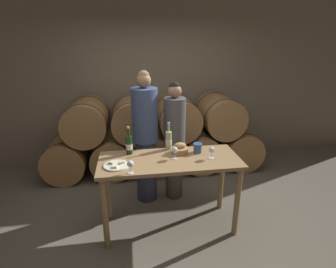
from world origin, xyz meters
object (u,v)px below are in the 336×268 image
Objects in this scene: wine_glass_center at (212,150)px; wine_bottle_red at (129,145)px; person_left at (145,138)px; wine_glass_far_left at (130,164)px; wine_glass_left at (175,150)px; wine_bottle_white at (169,140)px; bread_basket at (180,149)px; person_right at (174,141)px; cheese_plate at (116,165)px; tasting_table at (170,170)px; blue_crock at (198,148)px.

wine_bottle_red is at bearing 163.67° from wine_glass_center.
wine_glass_far_left is (-0.21, -0.91, 0.08)m from person_left.
person_left is at bearing 113.65° from wine_glass_left.
wine_bottle_white reaches higher than wine_glass_far_left.
wine_bottle_white is 1.76× the size of bread_basket.
person_left is 5.41× the size of wine_bottle_red.
person_right is 1.05m from cheese_plate.
wine_glass_far_left and wine_glass_center have the same top height.
wine_glass_far_left is at bearing -151.43° from wine_glass_left.
person_right is (0.17, 0.64, 0.09)m from tasting_table.
person_right is at bearing 35.47° from wine_bottle_red.
wine_glass_left is at bearing -23.21° from wine_bottle_red.
cheese_plate is (-0.58, -0.09, 0.15)m from tasting_table.
blue_crock is 0.32m from wine_glass_left.
wine_bottle_white is at bearing 95.63° from wine_glass_left.
bread_basket is at bearing 148.18° from wine_glass_center.
bread_basket is at bearing -49.03° from wine_bottle_white.
wine_bottle_red is at bearing 154.28° from tasting_table.
wine_glass_far_left reaches higher than cheese_plate.
wine_bottle_red reaches higher than wine_glass_left.
wine_glass_left is at bearing -119.97° from bread_basket.
person_right is 0.76m from wine_bottle_red.
person_left is 0.94m from wine_glass_far_left.
person_right is at bearing 87.38° from bread_basket.
cheese_plate is 0.65m from wine_glass_left.
wine_glass_left is (0.03, -0.28, -0.02)m from wine_bottle_white.
person_left is 0.77m from blue_crock.
tasting_table is 0.24m from wine_glass_left.
wine_glass_far_left is at bearing -123.30° from person_right.
person_right is at bearing 56.70° from wine_glass_far_left.
wine_glass_left is at bearing -84.37° from wine_bottle_white.
person_left reaches higher than wine_glass_left.
person_right is 14.68× the size of blue_crock.
wine_bottle_white is 0.18m from bread_basket.
bread_basket is 1.39× the size of wine_glass_left.
person_right is 0.77m from wine_glass_center.
wine_glass_center is (0.90, -0.27, -0.01)m from wine_bottle_red.
bread_basket is (-0.02, -0.50, 0.09)m from person_right.
tasting_table is 8.14× the size of bread_basket.
person_left reaches higher than person_right.
wine_glass_far_left is (-0.43, -0.27, 0.24)m from tasting_table.
wine_glass_far_left reaches higher than tasting_table.
wine_glass_far_left is at bearing -130.42° from wine_bottle_white.
person_right is 1.10m from wine_glass_far_left.
person_left is at bearing 109.26° from tasting_table.
wine_glass_center is (0.41, -0.05, 0.00)m from wine_glass_left.
wine_bottle_white reaches higher than cheese_plate.
person_left is at bearing 134.68° from wine_glass_center.
wine_glass_left is (0.06, -0.00, 0.24)m from tasting_table.
bread_basket is (0.37, -0.50, 0.03)m from person_left.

